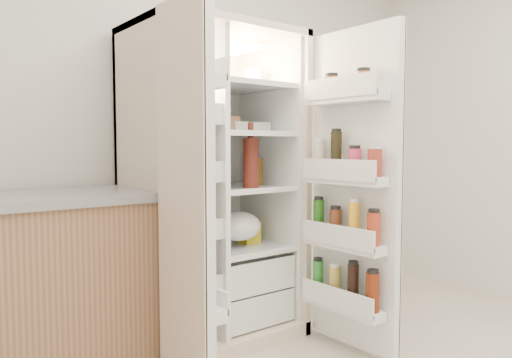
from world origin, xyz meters
TOP-DOWN VIEW (x-y plane):
  - wall_back at (0.00, 2.00)m, footprint 4.00×0.02m
  - refrigerator at (-0.13, 1.65)m, footprint 0.92×0.70m
  - freezer_door at (-0.64, 1.05)m, footprint 0.15×0.40m
  - fridge_door at (0.34, 0.96)m, footprint 0.17×0.58m
  - kitchen_counter at (-1.21, 1.62)m, footprint 1.24×0.66m

SIDE VIEW (x-z plane):
  - kitchen_counter at x=-1.21m, z-range 0.00..0.91m
  - refrigerator at x=-0.13m, z-range -0.16..1.64m
  - fridge_door at x=0.34m, z-range 0.01..1.73m
  - freezer_door at x=-0.64m, z-range 0.03..1.75m
  - wall_back at x=0.00m, z-range 0.00..2.70m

